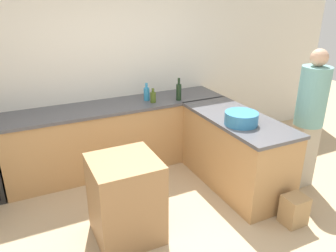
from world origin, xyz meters
The scene contains 11 objects.
ground_plane centered at (0.00, 0.00, 0.00)m, with size 14.00×14.00×0.00m, color tan.
wall_back centered at (0.00, 2.07, 1.35)m, with size 8.00×0.06×2.70m.
counter_back centered at (0.00, 1.73, 0.46)m, with size 3.02×0.66×0.93m.
counter_peninsula centered at (1.17, 0.63, 0.46)m, with size 0.69×1.58×0.93m.
island_table centered at (-0.40, 0.29, 0.43)m, with size 0.64×0.63×0.86m.
mixing_bowl centered at (1.05, 0.42, 1.00)m, with size 0.38×0.38×0.14m.
dish_soap_bottle centered at (0.43, 1.72, 1.02)m, with size 0.08×0.08×0.24m.
wine_bottle_dark centered at (0.83, 1.54, 1.05)m, with size 0.07×0.07×0.31m.
olive_oil_bottle centered at (0.47, 1.60, 1.00)m, with size 0.08×0.08×0.19m.
person_at_peninsula centered at (1.93, 0.25, 0.95)m, with size 0.34×0.34×1.74m.
paper_bag centered at (1.27, -0.31, 0.16)m, with size 0.24×0.21×0.33m.
Camera 1 is at (-1.19, -2.33, 2.32)m, focal length 35.00 mm.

